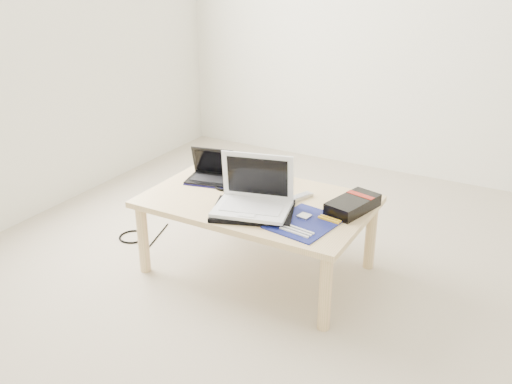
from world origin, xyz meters
The scene contains 13 objects.
ground centered at (0.00, 0.00, 0.00)m, with size 4.00×4.00×0.00m, color beige.
coffee_table centered at (-0.47, 0.27, 0.35)m, with size 1.10×0.70×0.40m.
book centered at (-0.57, 0.44, 0.41)m, with size 0.31×0.27×0.03m.
netbook centered at (-0.81, 0.36, 0.44)m, with size 0.27×0.22×0.17m.
tablet centered at (-0.51, 0.32, 0.41)m, with size 0.31×0.26×0.02m.
remote centered at (-0.30, 0.35, 0.41)m, with size 0.11×0.20×0.02m.
neoprene_sleeve centered at (-0.41, 0.12, 0.41)m, with size 0.37×0.27×0.02m, color black.
white_laptop centered at (-0.42, 0.13, 0.47)m, with size 0.39×0.32×0.25m.
motherboard centered at (-0.15, 0.13, 0.40)m, with size 0.31×0.36×0.02m.
gpu_box centered at (-0.01, 0.37, 0.43)m, with size 0.20×0.31×0.06m.
cable_coil centered at (-0.69, 0.31, 0.41)m, with size 0.11×0.11×0.01m, color black.
floor_cable_coil centered at (-1.27, 0.21, 0.01)m, with size 0.16×0.16×0.01m, color black.
floor_cable_trail centered at (-1.15, 0.29, 0.00)m, with size 0.01×0.01×0.33m, color black.
Camera 1 is at (0.78, -1.99, 1.56)m, focal length 40.00 mm.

